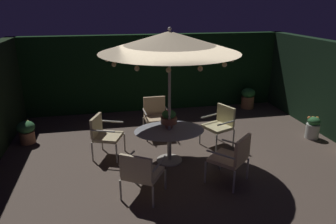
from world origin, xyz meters
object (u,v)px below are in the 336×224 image
at_px(patio_chair_south, 141,172).
at_px(patio_umbrella, 169,42).
at_px(patio_chair_east, 156,114).
at_px(potted_plant_right_far, 313,127).
at_px(centerpiece_planter, 169,118).
at_px(patio_chair_northeast, 220,123).
at_px(potted_plant_front_corner, 26,131).
at_px(patio_chair_southeast, 104,133).
at_px(potted_plant_left_far, 248,98).
at_px(patio_chair_north, 233,156).
at_px(patio_dining_table, 169,136).

bearing_deg(patio_chair_south, patio_umbrella, 58.69).
distance_m(patio_chair_east, potted_plant_right_far, 4.00).
distance_m(centerpiece_planter, patio_chair_east, 1.40).
bearing_deg(patio_chair_south, patio_chair_northeast, 40.60).
bearing_deg(potted_plant_front_corner, patio_chair_southeast, -29.78).
distance_m(centerpiece_planter, potted_plant_left_far, 4.41).
xyz_separation_m(patio_chair_east, patio_chair_southeast, (-1.31, -0.94, -0.03)).
relative_size(patio_chair_east, potted_plant_left_far, 1.50).
height_order(patio_chair_east, potted_plant_front_corner, patio_chair_east).
xyz_separation_m(patio_chair_north, patio_chair_southeast, (-2.35, 1.63, -0.01)).
height_order(centerpiece_planter, potted_plant_front_corner, centerpiece_planter).
distance_m(patio_dining_table, patio_chair_east, 1.47).
relative_size(patio_dining_table, potted_plant_front_corner, 2.65).
relative_size(patio_umbrella, centerpiece_planter, 6.72).
height_order(patio_chair_east, potted_plant_right_far, patio_chair_east).
distance_m(patio_dining_table, centerpiece_planter, 0.39).
xyz_separation_m(potted_plant_right_far, potted_plant_front_corner, (-7.04, 1.12, 0.02)).
bearing_deg(potted_plant_left_far, patio_chair_northeast, -127.08).
xyz_separation_m(patio_umbrella, patio_chair_south, (-0.76, -1.26, -2.03)).
bearing_deg(potted_plant_right_far, patio_chair_north, -150.87).
xyz_separation_m(patio_dining_table, patio_chair_northeast, (1.36, 0.56, -0.01)).
xyz_separation_m(patio_chair_north, potted_plant_left_far, (2.27, 4.17, -0.22)).
height_order(patio_dining_table, potted_plant_front_corner, patio_dining_table).
xyz_separation_m(centerpiece_planter, patio_chair_southeast, (-1.38, 0.41, -0.40)).
bearing_deg(patio_chair_southeast, potted_plant_right_far, -0.60).
distance_m(patio_chair_east, potted_plant_left_far, 3.68).
bearing_deg(potted_plant_left_far, patio_chair_north, -118.54).
xyz_separation_m(centerpiece_planter, patio_chair_north, (0.97, -1.22, -0.39)).
relative_size(centerpiece_planter, potted_plant_left_far, 0.64).
height_order(patio_chair_east, potted_plant_left_far, patio_chair_east).
bearing_deg(patio_chair_south, patio_chair_southeast, 108.62).
bearing_deg(potted_plant_right_far, patio_dining_table, -172.87).
xyz_separation_m(patio_chair_northeast, potted_plant_left_far, (1.89, 2.51, -0.22)).
bearing_deg(patio_chair_south, patio_chair_east, 75.39).
distance_m(patio_dining_table, potted_plant_front_corner, 3.61).
bearing_deg(potted_plant_front_corner, patio_chair_east, -2.28).
bearing_deg(patio_umbrella, potted_plant_front_corner, 153.69).
bearing_deg(potted_plant_right_far, patio_chair_east, 165.60).
bearing_deg(patio_umbrella, patio_dining_table, -105.28).
bearing_deg(patio_chair_east, patio_chair_southeast, -144.45).
relative_size(patio_umbrella, patio_chair_east, 2.87).
bearing_deg(patio_chair_north, potted_plant_left_far, 61.46).
bearing_deg(patio_chair_north, patio_chair_south, -174.86).
distance_m(centerpiece_planter, patio_chair_northeast, 1.46).
bearing_deg(patio_chair_north, patio_umbrella, 131.82).
bearing_deg(patio_chair_southeast, patio_chair_north, -34.75).
bearing_deg(potted_plant_right_far, centerpiece_planter, -174.69).
xyz_separation_m(patio_dining_table, patio_umbrella, (0.00, 0.00, 1.97)).
bearing_deg(patio_chair_east, potted_plant_right_far, -14.40).
distance_m(patio_chair_north, patio_chair_southeast, 2.86).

